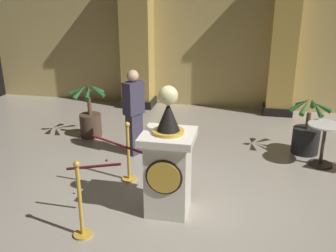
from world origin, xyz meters
TOP-DOWN VIEW (x-y plane):
  - ground_plane at (0.00, 0.00)m, footprint 12.02×12.02m
  - back_wall at (0.00, 5.11)m, footprint 12.02×0.16m
  - pedestal_clock at (-0.00, -0.20)m, footprint 0.71×0.71m
  - stanchion_near at (-0.81, 0.58)m, footprint 0.24×0.24m
  - stanchion_far at (-0.95, -0.99)m, footprint 0.24×0.24m
  - velvet_rope at (-0.88, -0.21)m, footprint 0.86×0.89m
  - column_left at (-1.81, 4.78)m, footprint 0.89×0.89m
  - column_right at (1.81, 4.78)m, footprint 0.73×0.73m
  - potted_palm_left at (-2.19, 2.31)m, footprint 0.78×0.73m
  - potted_palm_right at (2.16, 2.31)m, footprint 0.76×0.70m
  - bystander_guest at (-1.01, 1.62)m, footprint 0.37×0.42m
  - cafe_table at (2.37, 1.79)m, footprint 0.59×0.59m

SIDE VIEW (x-z plane):
  - ground_plane at x=0.00m, z-range 0.00..0.00m
  - stanchion_near at x=-0.81m, z-range -0.15..0.86m
  - potted_palm_right at x=2.16m, z-range -0.20..0.91m
  - stanchion_far at x=-0.95m, z-range -0.16..0.89m
  - potted_palm_left at x=-2.19m, z-range -0.19..0.98m
  - cafe_table at x=2.37m, z-range 0.11..0.88m
  - pedestal_clock at x=0.00m, z-range -0.18..1.63m
  - velvet_rope at x=-0.88m, z-range 0.68..0.90m
  - bystander_guest at x=-1.01m, z-range 0.05..1.66m
  - column_left at x=-1.81m, z-range -0.01..3.62m
  - column_right at x=1.81m, z-range -0.01..3.62m
  - back_wall at x=0.00m, z-range 0.00..3.79m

